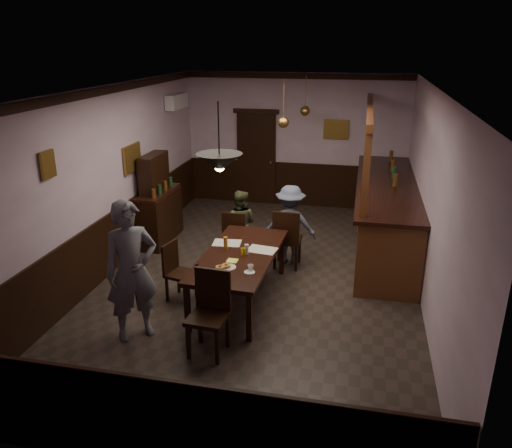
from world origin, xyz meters
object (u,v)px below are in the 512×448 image
(chair_side, at_px, (176,269))
(pendant_iron, at_px, (219,163))
(chair_near, at_px, (210,308))
(pendant_brass_far, at_px, (305,111))
(soda_can, at_px, (243,252))
(person_standing, at_px, (132,271))
(chair_far_right, at_px, (287,237))
(dining_table, at_px, (240,258))
(bar_counter, at_px, (385,211))
(pendant_brass_mid, at_px, (283,122))
(chair_far_left, at_px, (235,235))
(sideboard, at_px, (158,207))
(person_seated_right, at_px, (290,224))
(person_seated_left, at_px, (240,224))
(coffee_cup, at_px, (251,267))

(chair_side, bearing_deg, pendant_iron, -112.94)
(chair_near, xyz_separation_m, chair_side, (-0.88, 1.16, -0.09))
(pendant_brass_far, bearing_deg, soda_can, -95.40)
(chair_side, relative_size, soda_can, 7.36)
(person_standing, bearing_deg, chair_far_right, 16.84)
(dining_table, relative_size, chair_side, 2.53)
(dining_table, xyz_separation_m, bar_counter, (2.13, 2.68, -0.03))
(person_standing, relative_size, pendant_brass_mid, 2.28)
(chair_far_left, distance_m, sideboard, 1.81)
(soda_can, bearing_deg, person_standing, -135.72)
(person_seated_right, distance_m, pendant_iron, 2.87)
(person_seated_left, height_order, soda_can, person_seated_left)
(chair_far_left, relative_size, person_seated_right, 0.68)
(person_standing, height_order, pendant_brass_far, pendant_brass_far)
(coffee_cup, relative_size, pendant_iron, 0.10)
(chair_far_left, xyz_separation_m, sideboard, (-1.68, 0.66, 0.16))
(dining_table, xyz_separation_m, pendant_brass_far, (0.44, 3.84, 1.61))
(chair_side, height_order, person_standing, person_standing)
(sideboard, bearing_deg, coffee_cup, -46.46)
(chair_far_left, height_order, coffee_cup, chair_far_left)
(person_seated_left, xyz_separation_m, sideboard, (-1.69, 0.39, 0.07))
(dining_table, distance_m, person_seated_left, 1.62)
(dining_table, xyz_separation_m, pendant_iron, (-0.03, -0.80, 1.59))
(chair_side, distance_m, pendant_brass_far, 4.59)
(chair_far_left, bearing_deg, pendant_iron, 101.97)
(chair_side, relative_size, person_seated_right, 0.64)
(chair_far_left, height_order, chair_side, chair_far_left)
(chair_far_right, bearing_deg, soda_can, 72.90)
(chair_near, bearing_deg, person_seated_left, 100.91)
(dining_table, xyz_separation_m, soda_can, (0.07, -0.07, 0.12))
(person_standing, relative_size, bar_counter, 0.40)
(chair_far_right, bearing_deg, bar_counter, -137.28)
(chair_near, distance_m, soda_can, 1.27)
(soda_can, relative_size, pendant_iron, 0.14)
(chair_side, bearing_deg, coffee_cup, -94.27)
(dining_table, distance_m, pendant_iron, 1.78)
(chair_near, xyz_separation_m, person_seated_right, (0.56, 2.84, 0.11))
(chair_near, height_order, pendant_brass_mid, pendant_brass_mid)
(chair_side, height_order, person_seated_right, person_seated_right)
(person_standing, xyz_separation_m, coffee_cup, (1.38, 0.68, -0.13))
(sideboard, height_order, bar_counter, bar_counter)
(chair_near, xyz_separation_m, pendant_brass_far, (0.49, 5.15, 1.72))
(chair_far_left, relative_size, chair_near, 0.89)
(person_seated_right, xyz_separation_m, pendant_iron, (-0.55, -2.33, 1.59))
(person_seated_right, relative_size, soda_can, 11.44)
(person_seated_left, relative_size, soda_can, 10.19)
(person_seated_left, relative_size, bar_counter, 0.26)
(coffee_cup, xyz_separation_m, bar_counter, (1.85, 3.21, -0.15))
(pendant_brass_mid, bearing_deg, person_standing, -110.82)
(person_seated_right, xyz_separation_m, bar_counter, (1.62, 1.15, -0.03))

